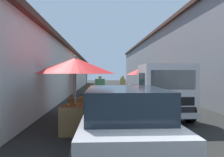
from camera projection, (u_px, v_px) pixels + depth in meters
name	position (u px, v px, depth m)	size (l,w,h in m)	color
ground	(119.00, 98.00, 16.16)	(90.00, 90.00, 0.00)	#282826
building_left_whitewash	(28.00, 72.00, 17.95)	(49.80, 7.50, 3.86)	silver
building_right_concrete	(202.00, 60.00, 18.77)	(49.80, 7.50, 5.80)	gray
fruit_stall_mid_lane	(139.00, 75.00, 17.05)	(2.11, 2.11, 2.24)	#9E9EA3
fruit_stall_near_left	(87.00, 71.00, 18.21)	(2.81, 2.81, 2.47)	#9E9EA3
fruit_stall_far_right	(74.00, 71.00, 8.92)	(2.43, 2.43, 2.42)	#9E9EA3
fruit_stall_near_right	(75.00, 73.00, 6.54)	(2.39, 2.39, 2.30)	#9E9EA3
hatchback_car	(124.00, 121.00, 4.68)	(3.92, 1.95, 1.45)	#ADAFB5
delivery_truck	(161.00, 92.00, 8.48)	(4.92, 1.98, 2.08)	black
vendor_by_crates	(100.00, 86.00, 14.30)	(0.32, 0.64, 1.65)	#665B4C
vendor_in_shade	(123.00, 84.00, 18.76)	(0.55, 0.42, 1.60)	#665B4C
parked_scooter	(173.00, 96.00, 12.99)	(1.69, 0.44, 1.14)	black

